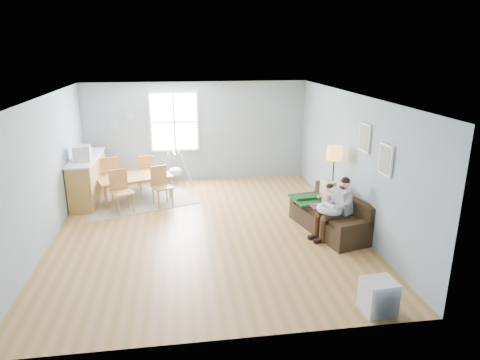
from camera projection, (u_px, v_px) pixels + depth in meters
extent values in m
cube|color=olive|center=(207.00, 231.00, 8.79)|extent=(8.40, 9.40, 0.08)
cube|color=white|center=(203.00, 80.00, 7.88)|extent=(8.40, 9.40, 0.60)
cube|color=#8DAAB8|center=(195.00, 125.00, 12.77)|extent=(8.40, 0.08, 3.90)
cube|color=#8DAAB8|center=(239.00, 298.00, 3.97)|extent=(8.40, 0.08, 3.90)
cube|color=#8DAAB8|center=(404.00, 158.00, 8.95)|extent=(0.08, 9.40, 3.90)
cube|color=white|center=(174.00, 122.00, 11.48)|extent=(1.32, 0.06, 1.62)
cube|color=white|center=(174.00, 122.00, 11.45)|extent=(1.20, 0.02, 1.50)
cube|color=white|center=(174.00, 122.00, 11.44)|extent=(1.20, 0.03, 0.04)
cube|color=white|center=(174.00, 122.00, 11.44)|extent=(0.04, 0.03, 1.50)
cube|color=white|center=(386.00, 160.00, 7.25)|extent=(0.04, 0.44, 0.54)
cube|color=slate|center=(384.00, 160.00, 7.24)|extent=(0.01, 0.36, 0.46)
cube|color=white|center=(365.00, 137.00, 8.04)|extent=(0.04, 0.44, 0.54)
cube|color=slate|center=(363.00, 137.00, 8.03)|extent=(0.01, 0.36, 0.46)
cylinder|color=#8797A2|center=(115.00, 108.00, 11.15)|extent=(0.24, 0.02, 0.24)
cylinder|color=#8797A2|center=(130.00, 115.00, 11.26)|extent=(0.26, 0.02, 0.26)
cylinder|color=#8797A2|center=(115.00, 123.00, 11.27)|extent=(0.28, 0.02, 0.28)
cube|color=black|center=(329.00, 222.00, 8.64)|extent=(1.24, 2.02, 0.38)
cube|color=black|center=(344.00, 202.00, 8.64)|extent=(0.63, 1.87, 0.39)
cube|color=black|center=(356.00, 226.00, 7.81)|extent=(0.83, 0.37, 0.14)
cube|color=black|center=(308.00, 197.00, 9.32)|extent=(0.83, 0.37, 0.14)
cube|color=#145B26|center=(313.00, 199.00, 9.10)|extent=(0.96, 0.85, 0.04)
cube|color=#C5B396|center=(328.00, 190.00, 9.02)|extent=(0.22, 0.46, 0.44)
cube|color=gray|center=(342.00, 201.00, 8.28)|extent=(0.41, 0.46, 0.52)
sphere|color=#ECAA90|center=(345.00, 183.00, 8.20)|extent=(0.19, 0.19, 0.19)
sphere|color=black|center=(345.00, 181.00, 8.19)|extent=(0.18, 0.18, 0.18)
cylinder|color=#362713|center=(331.00, 217.00, 8.14)|extent=(0.42, 0.26, 0.14)
cylinder|color=#362713|center=(325.00, 213.00, 8.30)|extent=(0.42, 0.26, 0.14)
cylinder|color=#362713|center=(323.00, 231.00, 8.13)|extent=(0.11, 0.11, 0.47)
cylinder|color=#362713|center=(316.00, 227.00, 8.29)|extent=(0.11, 0.11, 0.47)
cube|color=black|center=(319.00, 241.00, 8.16)|extent=(0.23, 0.15, 0.08)
cube|color=black|center=(313.00, 237.00, 8.32)|extent=(0.23, 0.15, 0.08)
torus|color=silver|center=(329.00, 209.00, 8.21)|extent=(0.63, 0.62, 0.21)
cylinder|color=silver|center=(330.00, 206.00, 8.19)|extent=(0.21, 0.28, 0.11)
sphere|color=#ECAA90|center=(325.00, 203.00, 8.31)|extent=(0.10, 0.10, 0.10)
cube|color=white|center=(328.00, 199.00, 8.68)|extent=(0.24, 0.27, 0.32)
sphere|color=#ECAA90|center=(330.00, 188.00, 8.63)|extent=(0.15, 0.15, 0.15)
sphere|color=black|center=(330.00, 187.00, 8.62)|extent=(0.15, 0.15, 0.15)
cylinder|color=#D33374|center=(319.00, 208.00, 8.60)|extent=(0.28, 0.13, 0.08)
cylinder|color=#D33374|center=(316.00, 205.00, 8.72)|extent=(0.28, 0.13, 0.08)
cylinder|color=#D33374|center=(314.00, 215.00, 8.61)|extent=(0.07, 0.07, 0.27)
cylinder|color=#D33374|center=(311.00, 213.00, 8.72)|extent=(0.07, 0.07, 0.27)
cylinder|color=black|center=(330.00, 217.00, 9.35)|extent=(0.28, 0.28, 0.03)
cylinder|color=black|center=(332.00, 187.00, 9.15)|extent=(0.03, 0.03, 1.41)
cylinder|color=#FFAA35|center=(335.00, 153.00, 8.92)|extent=(0.32, 0.32, 0.28)
cube|color=silver|center=(378.00, 296.00, 5.98)|extent=(0.47, 0.42, 0.49)
cube|color=black|center=(366.00, 298.00, 5.94)|extent=(0.05, 0.33, 0.39)
cube|color=#A39D95|center=(136.00, 199.00, 10.48)|extent=(3.08, 2.70, 0.01)
imported|color=olive|center=(135.00, 188.00, 10.40)|extent=(1.92, 1.47, 0.60)
cube|color=olive|center=(122.00, 193.00, 9.53)|extent=(0.59, 0.59, 0.04)
cube|color=olive|center=(118.00, 179.00, 9.61)|extent=(0.39, 0.23, 0.48)
cylinder|color=olive|center=(118.00, 206.00, 9.37)|extent=(0.04, 0.04, 0.47)
cylinder|color=olive|center=(134.00, 203.00, 9.56)|extent=(0.04, 0.04, 0.47)
cylinder|color=olive|center=(113.00, 202.00, 9.64)|extent=(0.04, 0.04, 0.47)
cylinder|color=olive|center=(128.00, 199.00, 9.84)|extent=(0.04, 0.04, 0.47)
cube|color=olive|center=(162.00, 187.00, 9.95)|extent=(0.55, 0.55, 0.04)
cube|color=olive|center=(159.00, 175.00, 10.03)|extent=(0.38, 0.20, 0.46)
cylinder|color=olive|center=(159.00, 200.00, 9.79)|extent=(0.04, 0.04, 0.45)
cylinder|color=olive|center=(173.00, 197.00, 9.97)|extent=(0.04, 0.04, 0.45)
cylinder|color=olive|center=(153.00, 196.00, 10.07)|extent=(0.04, 0.04, 0.45)
cylinder|color=olive|center=(167.00, 193.00, 10.24)|extent=(0.04, 0.04, 0.45)
cube|color=olive|center=(109.00, 175.00, 10.74)|extent=(0.58, 0.58, 0.04)
cube|color=olive|center=(110.00, 167.00, 10.49)|extent=(0.42, 0.19, 0.50)
cylinder|color=olive|center=(115.00, 182.00, 11.05)|extent=(0.04, 0.04, 0.48)
cylinder|color=olive|center=(101.00, 184.00, 10.88)|extent=(0.04, 0.04, 0.48)
cylinder|color=olive|center=(119.00, 186.00, 10.74)|extent=(0.04, 0.04, 0.48)
cylinder|color=olive|center=(104.00, 188.00, 10.58)|extent=(0.04, 0.04, 0.48)
cube|color=olive|center=(145.00, 172.00, 11.16)|extent=(0.52, 0.52, 0.04)
cube|color=olive|center=(146.00, 165.00, 10.92)|extent=(0.39, 0.15, 0.46)
cylinder|color=olive|center=(151.00, 178.00, 11.45)|extent=(0.04, 0.04, 0.45)
cylinder|color=olive|center=(138.00, 179.00, 11.31)|extent=(0.04, 0.04, 0.45)
cylinder|color=olive|center=(154.00, 181.00, 11.15)|extent=(0.04, 0.04, 0.45)
cylinder|color=olive|center=(141.00, 183.00, 11.02)|extent=(0.04, 0.04, 0.45)
cube|color=olive|center=(88.00, 180.00, 10.25)|extent=(0.55, 1.92, 1.06)
cube|color=silver|center=(85.00, 158.00, 10.09)|extent=(0.59, 1.96, 0.04)
cube|color=silver|center=(82.00, 153.00, 9.68)|extent=(0.39, 0.37, 0.35)
cube|color=black|center=(74.00, 154.00, 9.64)|extent=(0.04, 0.29, 0.25)
cylinder|color=silver|center=(174.00, 153.00, 11.36)|extent=(0.11, 0.49, 0.04)
ellipsoid|color=beige|center=(175.00, 171.00, 11.51)|extent=(0.36, 0.36, 0.22)
cylinder|color=silver|center=(175.00, 162.00, 11.43)|extent=(0.01, 0.01, 0.39)
cylinder|color=silver|center=(166.00, 172.00, 11.16)|extent=(0.26, 0.36, 0.87)
cylinder|color=silver|center=(187.00, 171.00, 11.31)|extent=(0.35, 0.28, 0.87)
cylinder|color=silver|center=(163.00, 167.00, 11.66)|extent=(0.35, 0.28, 0.87)
cylinder|color=silver|center=(183.00, 165.00, 11.82)|extent=(0.26, 0.36, 0.87)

